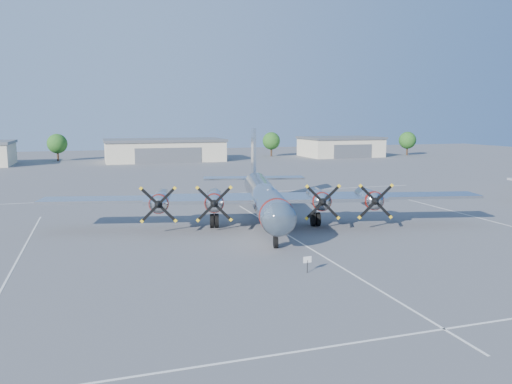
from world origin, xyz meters
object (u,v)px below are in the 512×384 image
object	(u,v)px
hangar_center	(164,150)
main_bomber_b29	(263,223)
tree_east	(271,141)
hangar_east	(340,146)
tree_far_east	(407,140)
info_placard	(307,261)
tree_west	(57,144)

from	to	relation	value
hangar_center	main_bomber_b29	bearing A→B (deg)	-90.29
hangar_center	tree_east	distance (m)	30.64
hangar_center	tree_east	bearing A→B (deg)	11.38
tree_east	main_bomber_b29	distance (m)	88.59
hangar_east	tree_far_east	distance (m)	20.15
main_bomber_b29	hangar_center	bearing A→B (deg)	102.62
hangar_east	tree_east	bearing A→B (deg)	161.46
tree_east	main_bomber_b29	size ratio (longest dim) A/B	0.16
main_bomber_b29	info_placard	world-z (taller)	main_bomber_b29
tree_far_east	tree_west	bearing A→B (deg)	173.86
hangar_center	info_placard	bearing A→B (deg)	-91.71
tree_west	tree_far_east	world-z (taller)	same
info_placard	hangar_east	bearing A→B (deg)	56.55
tree_west	tree_east	distance (m)	55.04
tree_west	info_placard	xyz separation A→B (m)	(22.21, -101.47, -3.42)
tree_far_east	main_bomber_b29	size ratio (longest dim) A/B	0.16
hangar_east	tree_west	size ratio (longest dim) A/B	3.10
main_bomber_b29	info_placard	distance (m)	16.56
hangar_east	tree_far_east	world-z (taller)	tree_far_east
tree_east	main_bomber_b29	world-z (taller)	tree_east
info_placard	tree_east	bearing A→B (deg)	66.83
hangar_center	tree_far_east	xyz separation A→B (m)	(68.00, -1.96, 1.51)
tree_east	tree_far_east	xyz separation A→B (m)	(38.00, -8.00, 0.00)
tree_west	tree_east	size ratio (longest dim) A/B	1.00
hangar_east	tree_east	world-z (taller)	tree_east
tree_east	hangar_east	bearing A→B (deg)	-18.54
hangar_center	tree_far_east	size ratio (longest dim) A/B	4.31
hangar_east	main_bomber_b29	bearing A→B (deg)	-122.13
hangar_center	tree_far_east	bearing A→B (deg)	-1.65
tree_east	info_placard	size ratio (longest dim) A/B	5.84
hangar_east	tree_west	world-z (taller)	tree_west
hangar_center	tree_west	xyz separation A→B (m)	(-25.00, 8.04, 1.51)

